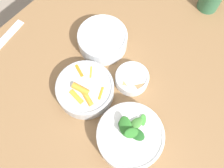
{
  "coord_description": "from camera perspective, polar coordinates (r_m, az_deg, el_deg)",
  "views": [
    {
      "loc": [
        -0.22,
        -0.22,
        1.56
      ],
      "look_at": [
        0.01,
        -0.02,
        0.81
      ],
      "focal_mm": 40.0,
      "sensor_mm": 36.0,
      "label": 1
    }
  ],
  "objects": [
    {
      "name": "dining_table",
      "position": [
        0.94,
        -1.52,
        -2.98
      ],
      "size": [
        1.34,
        0.91,
        0.78
      ],
      "color": "olive",
      "rests_on": "ground_plane"
    },
    {
      "name": "bowl_greens",
      "position": [
        0.76,
        4.16,
        -11.84
      ],
      "size": [
        0.2,
        0.2,
        0.12
      ],
      "color": "white",
      "rests_on": "dining_table"
    },
    {
      "name": "bowl_beans_hotdog",
      "position": [
        0.89,
        -2.15,
        10.03
      ],
      "size": [
        0.17,
        0.17,
        0.06
      ],
      "color": "silver",
      "rests_on": "dining_table"
    },
    {
      "name": "ground_plane",
      "position": [
        1.59,
        -0.92,
        -11.09
      ],
      "size": [
        10.0,
        10.0,
        0.0
      ],
      "primitive_type": "plane",
      "color": "gray"
    },
    {
      "name": "bowl_cookies",
      "position": [
        0.83,
        4.59,
        1.26
      ],
      "size": [
        0.11,
        0.11,
        0.04
      ],
      "color": "white",
      "rests_on": "dining_table"
    },
    {
      "name": "bowl_carrots",
      "position": [
        0.81,
        -6.14,
        -1.17
      ],
      "size": [
        0.19,
        0.19,
        0.07
      ],
      "color": "silver",
      "rests_on": "dining_table"
    }
  ]
}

